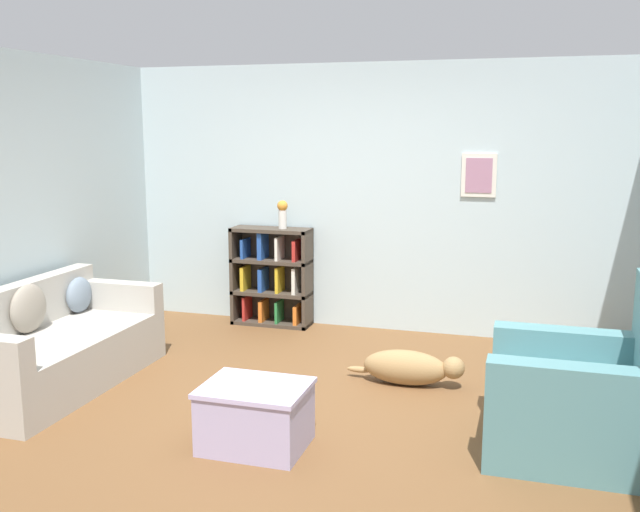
# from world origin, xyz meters

# --- Properties ---
(ground_plane) EXTENTS (14.00, 14.00, 0.00)m
(ground_plane) POSITION_xyz_m (0.00, 0.00, 0.00)
(ground_plane) COLOR brown
(wall_back) EXTENTS (5.60, 0.13, 2.60)m
(wall_back) POSITION_xyz_m (0.00, 2.25, 1.30)
(wall_back) COLOR silver
(wall_back) RESTS_ON ground_plane
(couch) EXTENTS (0.86, 1.84, 0.80)m
(couch) POSITION_xyz_m (-2.05, -0.10, 0.30)
(couch) COLOR #ADA89E
(couch) RESTS_ON ground_plane
(bookshelf) EXTENTS (0.80, 0.29, 0.99)m
(bookshelf) POSITION_xyz_m (-1.01, 2.06, 0.49)
(bookshelf) COLOR #42382D
(bookshelf) RESTS_ON ground_plane
(recliner_chair) EXTENTS (1.05, 0.93, 1.10)m
(recliner_chair) POSITION_xyz_m (1.89, -0.15, 0.37)
(recliner_chair) COLOR slate
(recliner_chair) RESTS_ON ground_plane
(coffee_table) EXTENTS (0.65, 0.52, 0.41)m
(coffee_table) POSITION_xyz_m (-0.11, -0.65, 0.22)
(coffee_table) COLOR #ADA3CC
(coffee_table) RESTS_ON ground_plane
(dog) EXTENTS (0.94, 0.25, 0.28)m
(dog) POSITION_xyz_m (0.64, 0.72, 0.14)
(dog) COLOR #9E7A4C
(dog) RESTS_ON ground_plane
(vase) EXTENTS (0.11, 0.11, 0.28)m
(vase) POSITION_xyz_m (-0.88, 2.04, 1.15)
(vase) COLOR silver
(vase) RESTS_ON bookshelf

